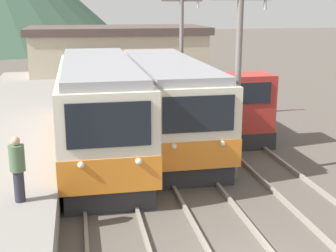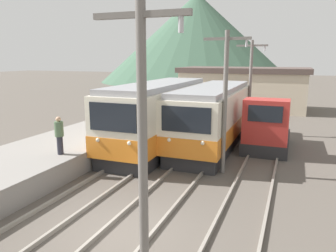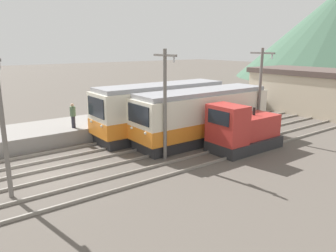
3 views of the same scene
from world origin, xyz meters
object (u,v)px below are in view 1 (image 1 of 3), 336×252
object	(u,v)px
shunting_locomotive	(232,110)
catenary_mast_far	(182,52)
commuter_train_left	(100,115)
catenary_mast_mid	(238,78)
person_on_platform	(18,167)
commuter_train_center	(167,106)

from	to	relation	value
shunting_locomotive	catenary_mast_far	size ratio (longest dim) A/B	0.77
commuter_train_left	catenary_mast_mid	xyz separation A→B (m)	(4.31, -2.82, 1.69)
shunting_locomotive	person_on_platform	bearing A→B (deg)	-136.28
catenary_mast_mid	catenary_mast_far	distance (m)	8.27
catenary_mast_mid	commuter_train_left	bearing A→B (deg)	146.78
shunting_locomotive	person_on_platform	distance (m)	11.21
commuter_train_left	catenary_mast_mid	world-z (taller)	catenary_mast_mid
commuter_train_left	catenary_mast_mid	size ratio (longest dim) A/B	1.64
shunting_locomotive	person_on_platform	world-z (taller)	shunting_locomotive
commuter_train_center	catenary_mast_far	world-z (taller)	catenary_mast_far
commuter_train_center	person_on_platform	distance (m)	8.74
commuter_train_left	person_on_platform	xyz separation A→B (m)	(-2.29, -5.70, 0.13)
catenary_mast_far	person_on_platform	size ratio (longest dim) A/B	3.73
catenary_mast_far	person_on_platform	distance (m)	13.05
catenary_mast_mid	commuter_train_center	bearing A→B (deg)	109.65
commuter_train_left	person_on_platform	distance (m)	6.15
shunting_locomotive	commuter_train_left	bearing A→B (deg)	-160.69
commuter_train_center	shunting_locomotive	xyz separation A→B (m)	(3.00, 0.63, -0.44)
shunting_locomotive	catenary_mast_mid	world-z (taller)	catenary_mast_mid
commuter_train_left	shunting_locomotive	world-z (taller)	commuter_train_left
shunting_locomotive	commuter_train_center	bearing A→B (deg)	-168.18
commuter_train_left	catenary_mast_mid	bearing A→B (deg)	-33.22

